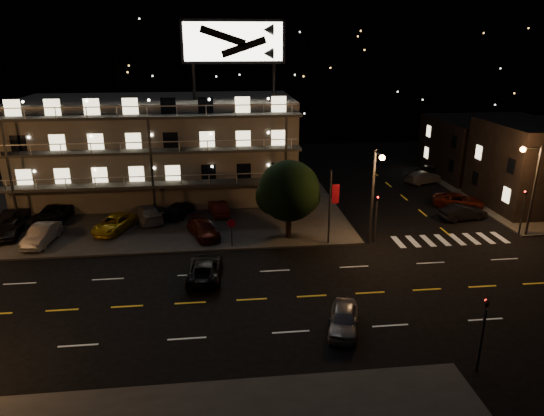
{
  "coord_description": "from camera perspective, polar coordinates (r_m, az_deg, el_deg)",
  "views": [
    {
      "loc": [
        -3.8,
        -28.06,
        16.09
      ],
      "look_at": [
        0.24,
        8.0,
        3.53
      ],
      "focal_mm": 32.0,
      "sensor_mm": 36.0,
      "label": 1
    }
  ],
  "objects": [
    {
      "name": "curb_ne",
      "position": [
        60.9,
        27.64,
        1.61
      ],
      "size": [
        16.0,
        24.0,
        0.15
      ],
      "primitive_type": "cube",
      "color": "#393937",
      "rests_on": "ground"
    },
    {
      "name": "lot_car_7",
      "position": [
        46.56,
        -14.51,
        -0.58
      ],
      "size": [
        3.95,
        5.63,
        1.51
      ],
      "primitive_type": "imported",
      "rotation": [
        0.0,
        0.0,
        3.53
      ],
      "color": "#97979C",
      "rests_on": "curb_nw"
    },
    {
      "name": "signal_nw",
      "position": [
        41.03,
        12.18,
        -0.6
      ],
      "size": [
        0.2,
        0.27,
        4.6
      ],
      "color": "#2D2D30",
      "rests_on": "ground"
    },
    {
      "name": "streetlight_ne",
      "position": [
        46.03,
        28.2,
        2.79
      ],
      "size": [
        1.92,
        0.44,
        8.0
      ],
      "color": "#2D2D30",
      "rests_on": "ground"
    },
    {
      "name": "side_car_1",
      "position": [
        52.85,
        21.07,
        0.84
      ],
      "size": [
        5.5,
        4.11,
        1.39
      ],
      "primitive_type": "imported",
      "rotation": [
        0.0,
        0.0,
        1.16
      ],
      "color": "#52160B",
      "rests_on": "ground"
    },
    {
      "name": "banner_north",
      "position": [
        39.61,
        6.92,
        0.3
      ],
      "size": [
        0.83,
        0.16,
        6.4
      ],
      "color": "#2D2D30",
      "rests_on": "ground"
    },
    {
      "name": "side_car_3",
      "position": [
        64.41,
        18.26,
        4.25
      ],
      "size": [
        4.11,
        2.69,
        1.3
      ],
      "primitive_type": "imported",
      "rotation": [
        0.0,
        0.0,
        1.24
      ],
      "color": "black",
      "rests_on": "ground"
    },
    {
      "name": "ground",
      "position": [
        32.57,
        1.17,
        -10.52
      ],
      "size": [
        140.0,
        140.0,
        0.0
      ],
      "primitive_type": "plane",
      "color": "black",
      "rests_on": "ground"
    },
    {
      "name": "tree",
      "position": [
        40.28,
        1.93,
        1.82
      ],
      "size": [
        5.34,
        5.14,
        6.72
      ],
      "color": "black",
      "rests_on": "curb_nw"
    },
    {
      "name": "lot_car_2",
      "position": [
        44.96,
        -18.1,
        -1.76
      ],
      "size": [
        3.74,
        5.28,
        1.34
      ],
      "primitive_type": "imported",
      "rotation": [
        0.0,
        0.0,
        -0.35
      ],
      "color": "gold",
      "rests_on": "curb_nw"
    },
    {
      "name": "road_car_east",
      "position": [
        29.37,
        8.42,
        -12.77
      ],
      "size": [
        2.78,
        4.36,
        1.38
      ],
      "primitive_type": "imported",
      "rotation": [
        0.0,
        0.0,
        -0.3
      ],
      "color": "#97979C",
      "rests_on": "ground"
    },
    {
      "name": "lot_car_6",
      "position": [
        49.76,
        -24.12,
        -0.4
      ],
      "size": [
        2.89,
        5.62,
        1.52
      ],
      "primitive_type": "imported",
      "rotation": [
        0.0,
        0.0,
        3.07
      ],
      "color": "black",
      "rests_on": "curb_nw"
    },
    {
      "name": "signal_ne",
      "position": [
        46.75,
        27.48,
        0.05
      ],
      "size": [
        0.27,
        0.2,
        4.6
      ],
      "color": "#2D2D30",
      "rests_on": "ground"
    },
    {
      "name": "curb_nw",
      "position": [
        51.68,
        -17.43,
        0.13
      ],
      "size": [
        44.0,
        24.0,
        0.15
      ],
      "primitive_type": "cube",
      "color": "#393937",
      "rests_on": "ground"
    },
    {
      "name": "streetlight_nc",
      "position": [
        39.64,
        11.98,
        2.35
      ],
      "size": [
        0.44,
        1.92,
        8.0
      ],
      "color": "#2D2D30",
      "rests_on": "ground"
    },
    {
      "name": "lot_car_9",
      "position": [
        46.99,
        -6.33,
        0.03
      ],
      "size": [
        2.2,
        4.37,
        1.37
      ],
      "primitive_type": "imported",
      "rotation": [
        0.0,
        0.0,
        3.33
      ],
      "color": "#52160B",
      "rests_on": "curb_nw"
    },
    {
      "name": "stop_sign",
      "position": [
        39.36,
        -4.78,
        -2.41
      ],
      "size": [
        0.91,
        0.11,
        2.61
      ],
      "color": "#2D2D30",
      "rests_on": "ground"
    },
    {
      "name": "road_car_west",
      "position": [
        35.13,
        -7.91,
        -7.08
      ],
      "size": [
        2.64,
        5.22,
        1.41
      ],
      "primitive_type": "imported",
      "rotation": [
        0.0,
        0.0,
        3.08
      ],
      "color": "black",
      "rests_on": "ground"
    },
    {
      "name": "lot_car_8",
      "position": [
        47.11,
        -10.9,
        -0.12
      ],
      "size": [
        2.97,
        4.53,
        1.43
      ],
      "primitive_type": "imported",
      "rotation": [
        0.0,
        0.0,
        2.81
      ],
      "color": "black",
      "rests_on": "curb_nw"
    },
    {
      "name": "side_car_0",
      "position": [
        49.23,
        21.57,
        -0.47
      ],
      "size": [
        4.64,
        2.21,
        1.47
      ],
      "primitive_type": "imported",
      "rotation": [
        0.0,
        0.0,
        1.72
      ],
      "color": "black",
      "rests_on": "ground"
    },
    {
      "name": "signal_sw",
      "position": [
        27.01,
        23.59,
        -12.74
      ],
      "size": [
        0.2,
        0.27,
        4.6
      ],
      "color": "#2D2D30",
      "rests_on": "ground"
    },
    {
      "name": "lot_car_5",
      "position": [
        50.74,
        -28.06,
        -0.77
      ],
      "size": [
        1.93,
        4.1,
        1.3
      ],
      "primitive_type": "imported",
      "rotation": [
        0.0,
        0.0,
        3.0
      ],
      "color": "black",
      "rests_on": "curb_nw"
    },
    {
      "name": "lot_car_4",
      "position": [
        42.32,
        -7.57,
        -2.31
      ],
      "size": [
        2.46,
        3.91,
        1.24
      ],
      "primitive_type": "imported",
      "rotation": [
        0.0,
        0.0,
        0.3
      ],
      "color": "#97979C",
      "rests_on": "curb_nw"
    },
    {
      "name": "lot_car_3",
      "position": [
        41.99,
        -8.11,
        -2.44
      ],
      "size": [
        3.31,
        4.95,
        1.33
      ],
      "primitive_type": "imported",
      "rotation": [
        0.0,
        0.0,
        0.35
      ],
      "color": "#52160B",
      "rests_on": "curb_nw"
    },
    {
      "name": "side_bldg_back",
      "position": [
        66.66,
        24.38,
        6.51
      ],
      "size": [
        14.06,
        12.0,
        7.0
      ],
      "color": "black",
      "rests_on": "ground"
    },
    {
      "name": "side_car_2",
      "position": [
        60.7,
        17.37,
        3.52
      ],
      "size": [
        5.21,
        3.56,
        1.4
      ],
      "primitive_type": "imported",
      "rotation": [
        0.0,
        0.0,
        1.94
      ],
      "color": "#97979C",
      "rests_on": "ground"
    },
    {
      "name": "hill_backdrop",
      "position": [
        96.98,
        -7.96,
        16.23
      ],
      "size": [
        120.0,
        25.0,
        24.0
      ],
      "color": "black",
      "rests_on": "ground"
    },
    {
      "name": "motel",
      "position": [
        53.4,
        -12.96,
        7.0
      ],
      "size": [
        28.0,
        13.8,
        18.1
      ],
      "color": "gray",
      "rests_on": "ground"
    },
    {
      "name": "lot_car_1",
      "position": [
        44.4,
        -25.47,
        -2.84
      ],
      "size": [
        2.15,
        4.82,
        1.54
      ],
      "primitive_type": "imported",
      "rotation": [
        0.0,
        0.0,
        -0.11
      ],
      "color": "#97979C",
      "rests_on": "curb_nw"
    },
    {
      "name": "lot_car_0",
      "position": [
        47.04,
        -28.53,
        -2.18
      ],
      "size": [
        2.27,
        4.54,
        1.48
      ],
      "primitive_type": "imported",
      "rotation": [
        0.0,
        0.0,
        0.12
      ],
      "color": "black",
      "rests_on": "curb_nw"
    }
  ]
}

